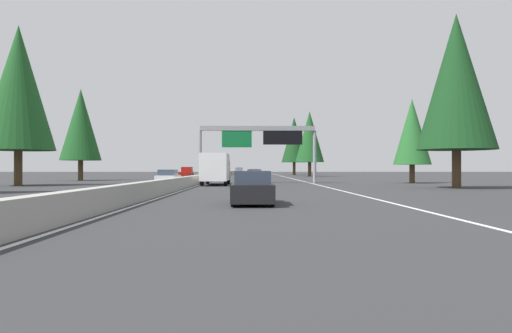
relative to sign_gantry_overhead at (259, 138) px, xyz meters
name	(u,v)px	position (x,y,z in m)	size (l,w,h in m)	color
ground_plane	(211,181)	(10.69, 6.04, -4.88)	(320.00, 320.00, 0.00)	#2D2D30
median_barrier	(219,175)	(30.69, 6.34, -4.43)	(180.00, 0.56, 0.90)	#9E9B93
shoulder_stripe_right	(293,179)	(20.69, -5.48, -4.88)	(160.00, 0.16, 0.01)	silver
shoulder_stripe_median	(218,179)	(20.69, 5.79, -4.88)	(160.00, 0.16, 0.01)	silver
sign_gantry_overhead	(259,138)	(0.00, 0.00, 0.00)	(0.50, 12.68, 6.14)	gray
sedan_far_center	(253,189)	(-29.92, 0.83, -4.20)	(4.40, 1.80, 1.47)	black
box_truck_mid_left	(216,168)	(-5.63, 4.22, -3.27)	(8.50, 2.40, 2.95)	white
sedan_mid_right	(254,174)	(25.85, 0.39, -4.20)	(4.40, 1.80, 1.47)	maroon
pickup_far_right	(239,171)	(76.73, 4.01, -3.97)	(5.60, 2.00, 1.86)	slate
sedan_near_center	(254,177)	(1.17, 0.51, -4.20)	(4.40, 1.80, 1.47)	#1E4793
oncoming_near	(187,172)	(35.01, 12.52, -3.97)	(5.60, 2.00, 1.86)	maroon
oncoming_far	(168,178)	(-5.43, 8.80, -4.20)	(4.40, 1.80, 1.47)	white
conifer_right_near	(456,82)	(-13.23, -15.52, 3.62)	(6.15, 6.15, 13.98)	#4C3823
conifer_right_mid	(412,132)	(-0.20, -16.44, 0.62)	(3.99, 3.99, 9.06)	#4C3823
conifer_right_far	(310,137)	(43.07, -10.84, 3.01)	(5.71, 5.71, 12.98)	#4C3823
conifer_right_distant	(294,140)	(64.42, -9.73, 3.69)	(6.20, 6.20, 14.10)	#4C3823
conifer_left_near	(18,88)	(-7.21, 22.22, 4.09)	(6.49, 6.49, 14.75)	#4C3823
conifer_left_mid	(81,125)	(11.45, 23.21, 2.43)	(5.30, 5.30, 12.03)	#4C3823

